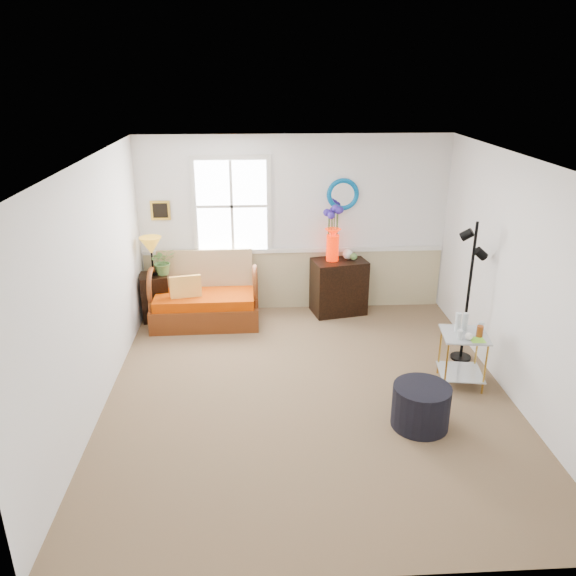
{
  "coord_description": "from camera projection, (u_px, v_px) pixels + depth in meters",
  "views": [
    {
      "loc": [
        -0.53,
        -5.48,
        3.43
      ],
      "look_at": [
        -0.2,
        0.5,
        1.09
      ],
      "focal_mm": 35.0,
      "sensor_mm": 36.0,
      "label": 1
    }
  ],
  "objects": [
    {
      "name": "ceiling",
      "position": [
        312.0,
        161.0,
        5.43
      ],
      "size": [
        4.5,
        5.0,
        0.01
      ],
      "primitive_type": "cube",
      "color": "white",
      "rests_on": "walls"
    },
    {
      "name": "wainscot",
      "position": [
        294.0,
        280.0,
        8.52
      ],
      "size": [
        4.46,
        0.02,
        0.9
      ],
      "primitive_type": "cube",
      "color": "tan",
      "rests_on": "walls"
    },
    {
      "name": "throw_pillow",
      "position": [
        186.0,
        291.0,
        7.84
      ],
      "size": [
        0.45,
        0.19,
        0.43
      ],
      "primitive_type": null,
      "rotation": [
        0.0,
        0.0,
        0.2
      ],
      "color": "orange",
      "rests_on": "loveseat"
    },
    {
      "name": "window",
      "position": [
        232.0,
        206.0,
        8.04
      ],
      "size": [
        1.14,
        0.06,
        1.44
      ],
      "primitive_type": null,
      "color": "white",
      "rests_on": "walls"
    },
    {
      "name": "picture",
      "position": [
        160.0,
        210.0,
        8.02
      ],
      "size": [
        0.28,
        0.03,
        0.28
      ],
      "primitive_type": "cube",
      "color": "gold",
      "rests_on": "walls"
    },
    {
      "name": "ottoman",
      "position": [
        421.0,
        406.0,
        5.72
      ],
      "size": [
        0.74,
        0.74,
        0.45
      ],
      "primitive_type": "cylinder",
      "rotation": [
        0.0,
        0.0,
        0.3
      ],
      "color": "black",
      "rests_on": "floor"
    },
    {
      "name": "lamp_stand",
      "position": [
        155.0,
        297.0,
        8.16
      ],
      "size": [
        0.46,
        0.46,
        0.69
      ],
      "primitive_type": null,
      "rotation": [
        0.0,
        0.0,
        0.2
      ],
      "color": "black",
      "rests_on": "floor"
    },
    {
      "name": "tabletop_items",
      "position": [
        471.0,
        326.0,
        6.28
      ],
      "size": [
        0.4,
        0.4,
        0.23
      ],
      "primitive_type": null,
      "rotation": [
        0.0,
        0.0,
        -0.04
      ],
      "color": "silver",
      "rests_on": "side_table"
    },
    {
      "name": "potted_plant",
      "position": [
        163.0,
        264.0,
        8.0
      ],
      "size": [
        0.49,
        0.5,
        0.3
      ],
      "primitive_type": "imported",
      "rotation": [
        0.0,
        0.0,
        0.45
      ],
      "color": "#4A7439",
      "rests_on": "lamp_stand"
    },
    {
      "name": "cabinet",
      "position": [
        339.0,
        286.0,
        8.36
      ],
      "size": [
        0.85,
        0.64,
        0.82
      ],
      "primitive_type": null,
      "rotation": [
        0.0,
        0.0,
        0.21
      ],
      "color": "black",
      "rests_on": "floor"
    },
    {
      "name": "flower_vase",
      "position": [
        333.0,
        234.0,
        8.07
      ],
      "size": [
        0.24,
        0.24,
        0.8
      ],
      "primitive_type": null,
      "rotation": [
        0.0,
        0.0,
        -0.02
      ],
      "color": "#F81C00",
      "rests_on": "cabinet"
    },
    {
      "name": "walls",
      "position": [
        310.0,
        286.0,
        5.9
      ],
      "size": [
        4.51,
        5.01,
        2.6
      ],
      "color": "white",
      "rests_on": "floor"
    },
    {
      "name": "chair_rail",
      "position": [
        294.0,
        250.0,
        8.34
      ],
      "size": [
        4.46,
        0.04,
        0.06
      ],
      "primitive_type": "cube",
      "color": "silver",
      "rests_on": "walls"
    },
    {
      "name": "floor",
      "position": [
        308.0,
        393.0,
        6.37
      ],
      "size": [
        4.5,
        5.0,
        0.01
      ],
      "primitive_type": "cube",
      "color": "brown",
      "rests_on": "ground"
    },
    {
      "name": "floor_lamp",
      "position": [
        469.0,
        293.0,
        6.82
      ],
      "size": [
        0.34,
        0.34,
        1.79
      ],
      "primitive_type": null,
      "rotation": [
        0.0,
        0.0,
        -0.4
      ],
      "color": "black",
      "rests_on": "floor"
    },
    {
      "name": "table_lamp",
      "position": [
        152.0,
        256.0,
        7.91
      ],
      "size": [
        0.37,
        0.37,
        0.56
      ],
      "primitive_type": null,
      "rotation": [
        0.0,
        0.0,
        0.23
      ],
      "color": "gold",
      "rests_on": "lamp_stand"
    },
    {
      "name": "side_table",
      "position": [
        462.0,
        359.0,
        6.46
      ],
      "size": [
        0.57,
        0.57,
        0.64
      ],
      "primitive_type": null,
      "rotation": [
        0.0,
        0.0,
        -0.14
      ],
      "color": "gold",
      "rests_on": "floor"
    },
    {
      "name": "mirror",
      "position": [
        343.0,
        194.0,
        8.08
      ],
      "size": [
        0.47,
        0.07,
        0.47
      ],
      "primitive_type": "torus",
      "rotation": [
        1.57,
        0.0,
        0.0
      ],
      "color": "#0073C7",
      "rests_on": "walls"
    },
    {
      "name": "loveseat",
      "position": [
        204.0,
        290.0,
        7.99
      ],
      "size": [
        1.52,
        0.88,
        0.99
      ],
      "primitive_type": null,
      "rotation": [
        0.0,
        0.0,
        0.02
      ],
      "color": "#6C300B",
      "rests_on": "floor"
    }
  ]
}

